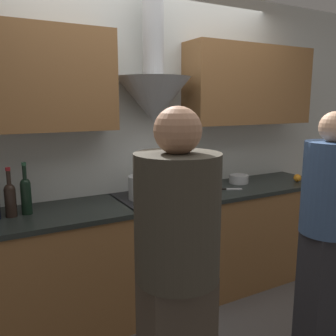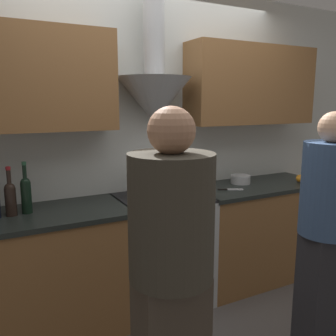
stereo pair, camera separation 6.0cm
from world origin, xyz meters
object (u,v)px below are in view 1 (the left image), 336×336
object	(u,v)px
orange_fruit	(297,178)
wine_bottle_6	(26,194)
mixing_bowl	(176,189)
stove_range	(162,249)
person_foreground_right	(326,231)
saucepan	(239,179)
person_foreground_left	(177,272)
wine_bottle_5	(10,198)
stock_pot	(143,187)

from	to	relation	value
orange_fruit	wine_bottle_6	bearing A→B (deg)	175.93
wine_bottle_6	mixing_bowl	world-z (taller)	wine_bottle_6
stove_range	mixing_bowl	size ratio (longest dim) A/B	3.29
stove_range	person_foreground_right	xyz separation A→B (m)	(0.55, -1.10, 0.43)
stove_range	orange_fruit	size ratio (longest dim) A/B	12.55
orange_fruit	saucepan	xyz separation A→B (m)	(-0.53, 0.22, 0.00)
stove_range	person_foreground_left	bearing A→B (deg)	-114.52
wine_bottle_5	orange_fruit	world-z (taller)	wine_bottle_5
mixing_bowl	person_foreground_right	xyz separation A→B (m)	(0.39, -1.16, -0.05)
wine_bottle_6	saucepan	bearing A→B (deg)	1.56
stock_pot	wine_bottle_5	bearing A→B (deg)	179.83
orange_fruit	person_foreground_left	size ratio (longest dim) A/B	0.04
saucepan	person_foreground_left	bearing A→B (deg)	-138.07
stove_range	person_foreground_left	distance (m)	1.34
orange_fruit	person_foreground_right	bearing A→B (deg)	-130.74
wine_bottle_5	saucepan	size ratio (longest dim) A/B	1.84
stove_range	stock_pot	size ratio (longest dim) A/B	4.08
wine_bottle_5	mixing_bowl	size ratio (longest dim) A/B	1.21
stock_pot	orange_fruit	xyz separation A→B (m)	(1.54, -0.15, -0.05)
stove_range	saucepan	bearing A→B (deg)	6.14
mixing_bowl	stove_range	bearing A→B (deg)	-160.83
stock_pot	orange_fruit	size ratio (longest dim) A/B	3.08
stock_pot	mixing_bowl	xyz separation A→B (m)	(0.31, 0.03, -0.06)
saucepan	mixing_bowl	bearing A→B (deg)	-176.91
stove_range	orange_fruit	world-z (taller)	orange_fruit
person_foreground_left	person_foreground_right	size ratio (longest dim) A/B	1.02
person_foreground_left	wine_bottle_6	bearing A→B (deg)	111.95
wine_bottle_6	person_foreground_left	bearing A→B (deg)	-68.05
stock_pot	person_foreground_left	distance (m)	1.24
wine_bottle_5	saucepan	xyz separation A→B (m)	(1.96, 0.06, -0.09)
saucepan	person_foreground_right	xyz separation A→B (m)	(-0.31, -1.19, -0.06)
wine_bottle_6	orange_fruit	xyz separation A→B (m)	(2.39, -0.17, -0.10)
person_foreground_right	orange_fruit	bearing A→B (deg)	49.26
person_foreground_left	stock_pot	bearing A→B (deg)	72.63
mixing_bowl	wine_bottle_5	bearing A→B (deg)	-178.85
wine_bottle_5	person_foreground_left	world-z (taller)	person_foreground_left
wine_bottle_6	person_foreground_left	distance (m)	1.29
person_foreground_right	person_foreground_left	bearing A→B (deg)	-177.37
stove_range	stock_pot	distance (m)	0.56
wine_bottle_5	mixing_bowl	world-z (taller)	wine_bottle_5
wine_bottle_6	person_foreground_left	world-z (taller)	person_foreground_left
stock_pot	saucepan	bearing A→B (deg)	3.72
stove_range	wine_bottle_6	xyz separation A→B (m)	(-1.01, 0.04, 0.59)
stove_range	saucepan	size ratio (longest dim) A/B	5.03
wine_bottle_5	wine_bottle_6	distance (m)	0.10
mixing_bowl	orange_fruit	xyz separation A→B (m)	(1.23, -0.18, 0.01)
stove_range	person_foreground_left	world-z (taller)	person_foreground_left
stove_range	wine_bottle_6	distance (m)	1.17
stove_range	saucepan	distance (m)	0.99
stock_pot	person_foreground_right	distance (m)	1.33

